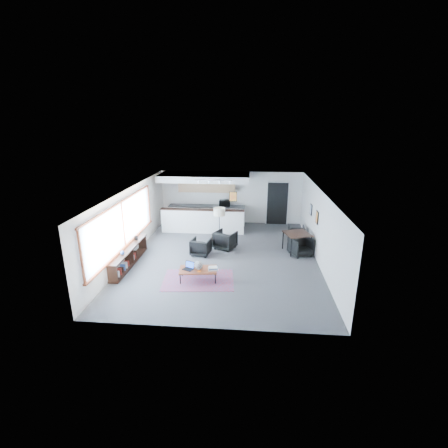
# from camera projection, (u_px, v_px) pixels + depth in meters

# --- Properties ---
(room) EXTENTS (7.02, 9.02, 2.62)m
(room) POSITION_uv_depth(u_px,v_px,m) (223.00, 225.00, 12.01)
(room) COLOR #474749
(room) RESTS_ON ground
(window) EXTENTS (0.10, 5.95, 1.66)m
(window) POSITION_uv_depth(u_px,v_px,m) (123.00, 225.00, 11.40)
(window) COLOR #8CBFFF
(window) RESTS_ON room
(console) EXTENTS (0.35, 3.00, 0.80)m
(console) POSITION_uv_depth(u_px,v_px,m) (129.00, 257.00, 11.59)
(console) COLOR black
(console) RESTS_ON floor
(kitchenette) EXTENTS (4.20, 1.96, 2.60)m
(kitchenette) POSITION_uv_depth(u_px,v_px,m) (205.00, 199.00, 15.61)
(kitchenette) COLOR white
(kitchenette) RESTS_ON floor
(doorway) EXTENTS (1.10, 0.12, 2.15)m
(doorway) POSITION_uv_depth(u_px,v_px,m) (277.00, 203.00, 16.08)
(doorway) COLOR black
(doorway) RESTS_ON room
(track_light) EXTENTS (1.60, 0.07, 0.15)m
(track_light) POSITION_uv_depth(u_px,v_px,m) (214.00, 181.00, 13.78)
(track_light) COLOR silver
(track_light) RESTS_ON room
(wall_art_lower) EXTENTS (0.03, 0.38, 0.48)m
(wall_art_lower) POSITION_uv_depth(u_px,v_px,m) (317.00, 217.00, 12.03)
(wall_art_lower) COLOR black
(wall_art_lower) RESTS_ON room
(wall_art_upper) EXTENTS (0.03, 0.34, 0.44)m
(wall_art_upper) POSITION_uv_depth(u_px,v_px,m) (311.00, 210.00, 13.27)
(wall_art_upper) COLOR black
(wall_art_upper) RESTS_ON room
(kilim_rug) EXTENTS (2.41, 1.76, 0.01)m
(kilim_rug) POSITION_uv_depth(u_px,v_px,m) (198.00, 280.00, 10.60)
(kilim_rug) COLOR #6A3853
(kilim_rug) RESTS_ON floor
(coffee_table) EXTENTS (1.27, 0.78, 0.39)m
(coffee_table) POSITION_uv_depth(u_px,v_px,m) (198.00, 270.00, 10.49)
(coffee_table) COLOR maroon
(coffee_table) RESTS_ON floor
(laptop) EXTENTS (0.40, 0.37, 0.23)m
(laptop) POSITION_uv_depth(u_px,v_px,m) (189.00, 267.00, 10.48)
(laptop) COLOR black
(laptop) RESTS_ON coffee_table
(ceramic_pot) EXTENTS (0.28, 0.28, 0.28)m
(ceramic_pot) POSITION_uv_depth(u_px,v_px,m) (198.00, 265.00, 10.43)
(ceramic_pot) COLOR gray
(ceramic_pot) RESTS_ON coffee_table
(book_stack) EXTENTS (0.36, 0.31, 0.10)m
(book_stack) POSITION_uv_depth(u_px,v_px,m) (213.00, 268.00, 10.43)
(book_stack) COLOR silver
(book_stack) RESTS_ON coffee_table
(coaster) EXTENTS (0.10, 0.10, 0.01)m
(coaster) POSITION_uv_depth(u_px,v_px,m) (199.00, 271.00, 10.31)
(coaster) COLOR #E5590C
(coaster) RESTS_ON coffee_table
(armchair_left) EXTENTS (0.80, 0.76, 0.71)m
(armchair_left) POSITION_uv_depth(u_px,v_px,m) (201.00, 246.00, 12.51)
(armchair_left) COLOR black
(armchair_left) RESTS_ON floor
(armchair_right) EXTENTS (1.01, 0.98, 0.80)m
(armchair_right) POSITION_uv_depth(u_px,v_px,m) (225.00, 239.00, 13.12)
(armchair_right) COLOR black
(armchair_right) RESTS_ON floor
(floor_lamp) EXTENTS (0.49, 0.49, 1.62)m
(floor_lamp) POSITION_uv_depth(u_px,v_px,m) (219.00, 213.00, 13.08)
(floor_lamp) COLOR black
(floor_lamp) RESTS_ON floor
(dining_table) EXTENTS (1.16, 1.16, 0.78)m
(dining_table) POSITION_uv_depth(u_px,v_px,m) (297.00, 235.00, 12.68)
(dining_table) COLOR black
(dining_table) RESTS_ON floor
(dining_chair_near) EXTENTS (0.84, 0.82, 0.67)m
(dining_chair_near) POSITION_uv_depth(u_px,v_px,m) (301.00, 247.00, 12.48)
(dining_chair_near) COLOR black
(dining_chair_near) RESTS_ON floor
(dining_chair_far) EXTENTS (0.59, 0.55, 0.60)m
(dining_chair_far) POSITION_uv_depth(u_px,v_px,m) (296.00, 233.00, 14.07)
(dining_chair_far) COLOR black
(dining_chair_far) RESTS_ON floor
(microwave) EXTENTS (0.54, 0.31, 0.36)m
(microwave) POSITION_uv_depth(u_px,v_px,m) (225.00, 203.00, 16.03)
(microwave) COLOR black
(microwave) RESTS_ON kitchenette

